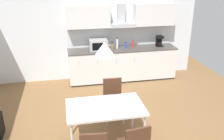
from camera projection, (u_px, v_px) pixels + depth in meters
name	position (u px, v px, depth m)	size (l,w,h in m)	color
ground_plane	(108.00, 134.00, 4.79)	(7.66, 8.43, 0.02)	brown
wall_back	(89.00, 35.00, 6.93)	(6.13, 0.10, 2.52)	silver
kitchen_counter	(122.00, 64.00, 7.05)	(3.00, 0.66, 0.92)	#333333
backsplash_tile	(120.00, 37.00, 7.06)	(2.98, 0.02, 0.50)	silver
upper_wall_cabinets	(122.00, 16.00, 6.69)	(2.98, 0.40, 0.60)	silver
microwave	(98.00, 45.00, 6.70)	(0.48, 0.35, 0.28)	#ADADB2
coffee_maker	(159.00, 41.00, 7.04)	(0.18, 0.19, 0.30)	black
bottle_blue	(126.00, 45.00, 6.88)	(0.06, 0.06, 0.18)	blue
bottle_white	(117.00, 43.00, 6.84)	(0.06, 0.06, 0.32)	white
bottle_brown	(112.00, 46.00, 6.78)	(0.08, 0.08, 0.20)	brown
bottle_red	(133.00, 44.00, 6.95)	(0.06, 0.06, 0.22)	red
dining_table	(105.00, 109.00, 4.28)	(1.32, 0.82, 0.75)	silver
chair_far_right	(113.00, 95.00, 5.12)	(0.41, 0.41, 0.87)	#4C2D1E
pendant_lamp	(105.00, 49.00, 3.88)	(0.32, 0.32, 0.22)	silver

